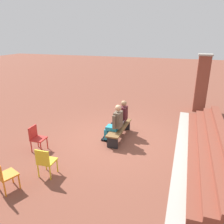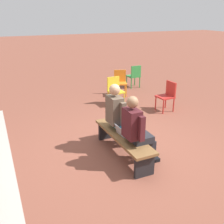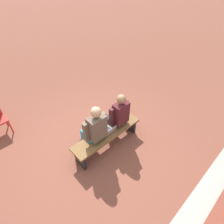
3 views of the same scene
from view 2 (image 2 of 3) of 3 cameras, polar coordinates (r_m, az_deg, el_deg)
The scene contains 10 objects.
ground_plane at distance 5.48m, azimuth 3.14°, elevation -8.19°, with size 60.00×60.00×0.00m, color brown.
concrete_strip at distance 4.85m, azimuth -22.44°, elevation -14.10°, with size 7.41×0.40×0.01m, color #A8A399.
bench at distance 5.12m, azimuth 2.44°, elevation -5.85°, with size 1.80×0.44×0.45m.
person_student at distance 4.69m, azimuth 5.43°, elevation -3.69°, with size 0.54×0.68×1.34m.
person_adult at distance 5.25m, azimuth 1.64°, elevation -0.64°, with size 0.56×0.71×1.38m.
laptop at distance 5.05m, azimuth 2.38°, elevation -4.42°, with size 0.32×0.29×0.21m.
plastic_chair_near_bench_right at distance 9.85m, azimuth 4.89°, elevation 8.04°, with size 0.43×0.43×0.84m.
plastic_chair_foreground at distance 7.60m, azimuth 11.97°, elevation 3.78°, with size 0.44×0.44×0.84m.
plastic_chair_far_right at distance 8.92m, azimuth 1.78°, elevation 6.75°, with size 0.54×0.54×0.84m.
plastic_chair_mid_courtyard at distance 7.95m, azimuth 0.65°, elevation 5.00°, with size 0.44×0.44×0.84m.
Camera 2 is at (-4.21, 2.28, 2.66)m, focal length 42.00 mm.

